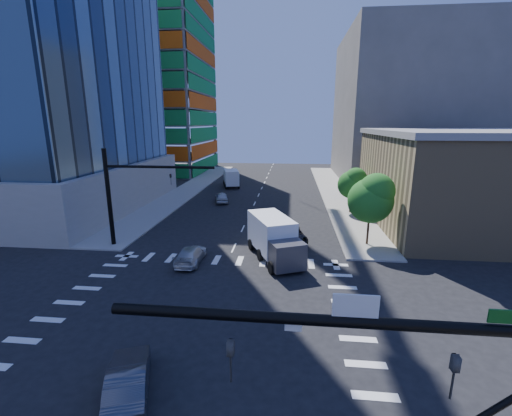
# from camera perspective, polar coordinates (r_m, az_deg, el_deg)

# --- Properties ---
(ground) EXTENTS (160.00, 160.00, 0.00)m
(ground) POSITION_cam_1_polar(r_m,az_deg,el_deg) (21.67, -9.27, -17.83)
(ground) COLOR black
(ground) RESTS_ON ground
(road_markings) EXTENTS (20.00, 20.00, 0.01)m
(road_markings) POSITION_cam_1_polar(r_m,az_deg,el_deg) (21.66, -9.27, -17.82)
(road_markings) COLOR silver
(road_markings) RESTS_ON ground
(sidewalk_ne) EXTENTS (5.00, 60.00, 0.15)m
(sidewalk_ne) POSITION_cam_1_polar(r_m,az_deg,el_deg) (59.24, 12.96, 2.72)
(sidewalk_ne) COLOR #989590
(sidewalk_ne) RESTS_ON ground
(sidewalk_nw) EXTENTS (5.00, 60.00, 0.15)m
(sidewalk_nw) POSITION_cam_1_polar(r_m,az_deg,el_deg) (61.39, -10.91, 3.22)
(sidewalk_nw) COLOR #989590
(sidewalk_nw) RESTS_ON ground
(construction_building) EXTENTS (25.16, 34.50, 70.60)m
(construction_building) POSITION_cam_1_polar(r_m,az_deg,el_deg) (87.04, -17.45, 22.24)
(construction_building) COLOR gray
(construction_building) RESTS_ON ground
(commercial_building) EXTENTS (20.50, 22.50, 10.60)m
(commercial_building) POSITION_cam_1_polar(r_m,az_deg,el_deg) (44.77, 32.25, 4.12)
(commercial_building) COLOR #937D55
(commercial_building) RESTS_ON ground
(bg_building_ne) EXTENTS (24.00, 30.00, 28.00)m
(bg_building_ne) POSITION_cam_1_polar(r_m,az_deg,el_deg) (75.93, 23.50, 14.95)
(bg_building_ne) COLOR #5C5853
(bg_building_ne) RESTS_ON ground
(signal_mast_nw) EXTENTS (10.20, 0.40, 9.00)m
(signal_mast_nw) POSITION_cam_1_polar(r_m,az_deg,el_deg) (33.42, -21.20, 2.97)
(signal_mast_nw) COLOR black
(signal_mast_nw) RESTS_ON sidewalk_nw
(tree_south) EXTENTS (4.16, 4.16, 6.82)m
(tree_south) POSITION_cam_1_polar(r_m,az_deg,el_deg) (33.14, 18.82, 1.66)
(tree_south) COLOR #382316
(tree_south) RESTS_ON sidewalk_ne
(tree_north) EXTENTS (3.54, 3.52, 5.78)m
(tree_north) POSITION_cam_1_polar(r_m,az_deg,el_deg) (44.88, 15.85, 4.07)
(tree_north) COLOR #382316
(tree_north) RESTS_ON sidewalk_ne
(car_nb_far) EXTENTS (3.52, 5.75, 1.49)m
(car_nb_far) POSITION_cam_1_polar(r_m,az_deg,el_deg) (33.67, 5.87, -4.42)
(car_nb_far) COLOR black
(car_nb_far) RESTS_ON ground
(car_sb_near) EXTENTS (1.91, 4.68, 1.36)m
(car_sb_near) POSITION_cam_1_polar(r_m,az_deg,el_deg) (29.26, -10.81, -7.65)
(car_sb_near) COLOR silver
(car_sb_near) RESTS_ON ground
(car_sb_mid) EXTENTS (2.86, 4.77, 1.52)m
(car_sb_mid) POSITION_cam_1_polar(r_m,az_deg,el_deg) (50.21, -5.77, 1.80)
(car_sb_mid) COLOR #AFB1B7
(car_sb_mid) RESTS_ON ground
(car_sb_cross) EXTENTS (3.12, 4.85, 1.51)m
(car_sb_cross) POSITION_cam_1_polar(r_m,az_deg,el_deg) (17.16, -20.50, -25.26)
(car_sb_cross) COLOR #47464B
(car_sb_cross) RESTS_ON ground
(box_truck_near) EXTENTS (5.34, 7.35, 3.55)m
(box_truck_near) POSITION_cam_1_polar(r_m,az_deg,el_deg) (29.03, 3.26, -5.71)
(box_truck_near) COLOR black
(box_truck_near) RESTS_ON ground
(box_truck_far) EXTENTS (4.00, 6.40, 3.12)m
(box_truck_far) POSITION_cam_1_polar(r_m,az_deg,el_deg) (62.58, -4.20, 4.86)
(box_truck_far) COLOR black
(box_truck_far) RESTS_ON ground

